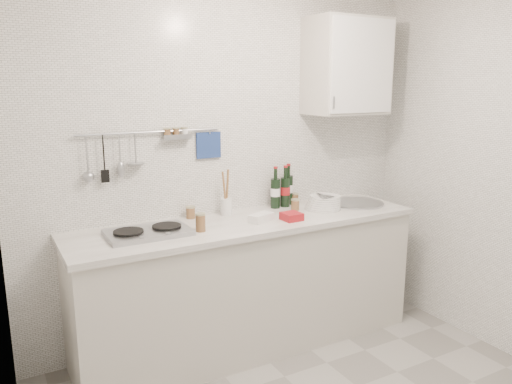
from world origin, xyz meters
TOP-DOWN VIEW (x-y plane):
  - back_wall at (0.00, 1.40)m, footprint 3.00×0.02m
  - wall_left at (-1.50, 0.00)m, footprint 0.02×2.80m
  - counter at (0.01, 1.10)m, footprint 2.44×0.64m
  - wall_rail at (-0.60, 1.37)m, footprint 0.98×0.09m
  - wall_cabinet at (0.90, 1.22)m, footprint 0.60×0.38m
  - plate_stack_hob at (-0.69, 1.10)m, footprint 0.28×0.28m
  - plate_stack_sink at (0.64, 1.11)m, footprint 0.28×0.27m
  - wine_bottles at (0.41, 1.32)m, footprint 0.23×0.13m
  - butter_dish at (0.06, 1.03)m, footprint 0.20×0.15m
  - strawberry_punnet at (0.25, 0.95)m, footprint 0.13×0.13m
  - utensil_crock at (-0.08, 1.29)m, footprint 0.08×0.08m
  - jar_a at (-0.33, 1.33)m, footprint 0.06×0.06m
  - jar_b at (0.53, 1.34)m, footprint 0.06×0.06m
  - jar_c at (0.43, 1.17)m, footprint 0.06×0.06m
  - jar_d at (-0.39, 1.01)m, footprint 0.07×0.07m

SIDE VIEW (x-z plane):
  - counter at x=0.01m, z-range -0.05..0.92m
  - plate_stack_hob at x=-0.69m, z-range 0.92..0.95m
  - strawberry_punnet at x=0.25m, z-range 0.92..0.97m
  - butter_dish at x=0.06m, z-range 0.92..0.97m
  - jar_c at x=0.43m, z-range 0.92..1.00m
  - jar_b at x=0.53m, z-range 0.92..1.00m
  - jar_a at x=-0.33m, z-range 0.92..1.01m
  - plate_stack_sink at x=0.64m, z-range 0.92..1.02m
  - jar_d at x=-0.39m, z-range 0.92..1.04m
  - utensil_crock at x=-0.08m, z-range 0.83..1.16m
  - wine_bottles at x=0.41m, z-range 0.92..1.23m
  - back_wall at x=0.00m, z-range 0.00..2.50m
  - wall_left at x=-1.50m, z-range 0.00..2.50m
  - wall_rail at x=-0.60m, z-range 1.26..1.60m
  - wall_cabinet at x=0.90m, z-range 1.60..2.30m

